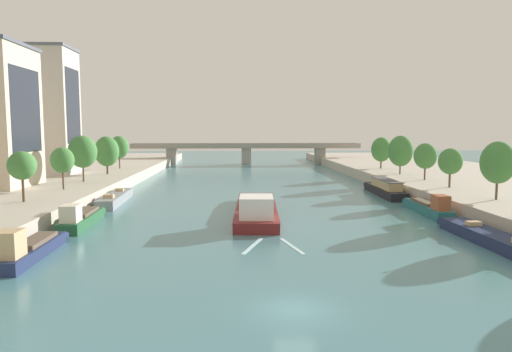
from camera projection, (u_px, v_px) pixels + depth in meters
The scene contains 23 objects.
ground_plane at pixel (295, 310), 27.24m from camera, with size 400.00×400.00×0.00m, color teal.
quay_left at pixel (22, 185), 79.91m from camera, with size 36.00×170.00×2.12m, color #B7AD9E.
quay_right at pixel (477, 182), 83.66m from camera, with size 36.00×170.00×2.12m, color #B7AD9E.
barge_midriver at pixel (256, 208), 56.12m from camera, with size 5.92×23.41×3.46m.
wake_behind_barge at pixel (272, 246), 42.05m from camera, with size 5.59×6.03×0.03m.
moored_boat_left_second at pixel (29, 248), 37.73m from camera, with size 2.41×11.56×3.11m.
moored_boat_left_end at pixel (81, 218), 50.69m from camera, with size 2.63×11.78×2.92m.
moored_boat_left_near at pixel (116, 198), 66.85m from camera, with size 3.01×15.13×2.41m.
moored_boat_right_downstream at pixel (491, 238), 42.52m from camera, with size 3.15×16.25×2.26m.
moored_boat_right_lone at pixel (428, 207), 57.59m from camera, with size 2.36×12.39×2.96m.
moored_boat_right_end at pixel (385, 188), 74.43m from camera, with size 3.20×16.35×2.65m.
tree_left_past_mid at pixel (22, 166), 53.74m from camera, with size 3.24×3.24×5.99m.
tree_left_midway at pixel (62, 160), 64.91m from camera, with size 3.27×3.27×6.01m.
tree_left_nearest at pixel (83, 152), 74.70m from camera, with size 4.58×4.58×7.51m.
tree_left_second at pixel (107, 151), 87.34m from camera, with size 4.56×4.56×7.19m.
tree_left_end_of_row at pixel (119, 147), 99.39m from camera, with size 4.08×4.08×7.10m.
tree_right_second at pixel (498, 163), 55.39m from camera, with size 4.08×4.08×7.11m.
tree_right_past_mid at pixel (450, 161), 67.33m from camera, with size 3.46×3.46×5.76m.
tree_right_nearest at pixel (425, 156), 77.14m from camera, with size 3.82×3.82×6.22m.
tree_right_third at pixel (401, 151), 87.49m from camera, with size 4.69×4.69×7.34m.
tree_right_by_lamp at pixel (381, 150), 99.96m from camera, with size 4.32×4.32×6.79m.
building_left_corner at pixel (31, 111), 86.77m from camera, with size 16.37×9.43×23.90m.
bridge_far at pixel (246, 151), 139.38m from camera, with size 69.09×4.40×6.42m.
Camera 1 is at (-3.54, -26.15, 10.67)m, focal length 32.23 mm.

